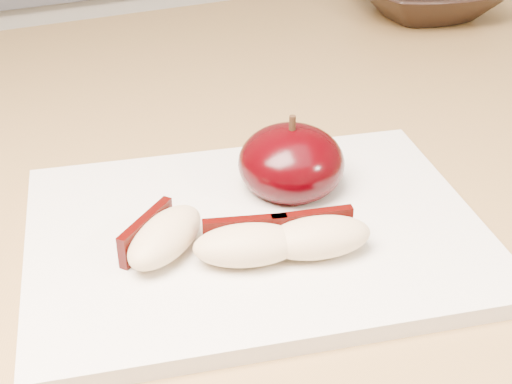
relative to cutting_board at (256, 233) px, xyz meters
name	(u,v)px	position (x,y,z in m)	size (l,w,h in m)	color
back_cabinet	(74,181)	(0.00, 0.85, -0.43)	(2.40, 0.62, 0.94)	silver
cutting_board	(256,233)	(0.00, 0.00, 0.00)	(0.28, 0.21, 0.01)	silver
apple_half	(291,163)	(0.04, 0.03, 0.02)	(0.09, 0.09, 0.06)	black
apple_wedge_a	(163,236)	(-0.06, 0.00, 0.02)	(0.07, 0.06, 0.02)	tan
apple_wedge_b	(247,244)	(-0.02, -0.03, 0.02)	(0.07, 0.05, 0.02)	tan
apple_wedge_c	(317,236)	(0.02, -0.04, 0.02)	(0.07, 0.04, 0.02)	tan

